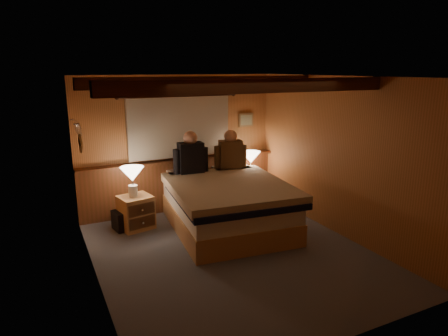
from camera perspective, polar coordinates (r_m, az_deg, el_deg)
floor at (r=5.69m, az=1.16°, el=-12.04°), size 4.20×4.20×0.00m
ceiling at (r=5.11m, az=1.29°, el=12.90°), size 4.20×4.20×0.00m
wall_back at (r=7.16m, az=-6.47°, el=3.49°), size 3.60×0.00×3.60m
wall_left at (r=4.76m, az=-18.47°, el=-2.57°), size 0.00×4.20×4.20m
wall_right at (r=6.28m, az=16.01°, el=1.54°), size 0.00×4.20×4.20m
wall_front at (r=3.62m, az=16.68°, el=-7.63°), size 3.60×0.00×3.60m
wainscot at (r=7.27m, az=-6.14°, el=-2.14°), size 3.60×0.23×0.94m
curtain_window at (r=7.05m, az=-6.35°, el=5.97°), size 2.18×0.09×1.11m
ceiling_beams at (r=5.25m, az=0.52°, el=11.95°), size 3.60×1.65×0.16m
coat_rail at (r=6.21m, az=-20.09°, el=5.48°), size 0.05×0.55×0.24m
framed_print at (r=7.64m, az=3.16°, el=6.87°), size 0.30×0.04×0.25m
bed at (r=6.39m, az=0.40°, el=-5.16°), size 1.95×2.42×0.77m
nightstand_left at (r=6.57m, az=-12.45°, el=-6.19°), size 0.56×0.53×0.53m
nightstand_right at (r=7.61m, az=4.03°, el=-3.01°), size 0.50×0.46×0.55m
lamp_left at (r=6.39m, az=-12.98°, el=-1.10°), size 0.37×0.37×0.48m
lamp_right at (r=7.45m, az=3.86°, el=1.33°), size 0.35×0.35×0.46m
person_left at (r=6.79m, az=-4.78°, el=1.77°), size 0.61×0.27×0.75m
person_right at (r=7.10m, az=0.94°, el=2.24°), size 0.58×0.32×0.72m
duffel_bag at (r=6.64m, az=-13.30°, el=-6.98°), size 0.56×0.39×0.37m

